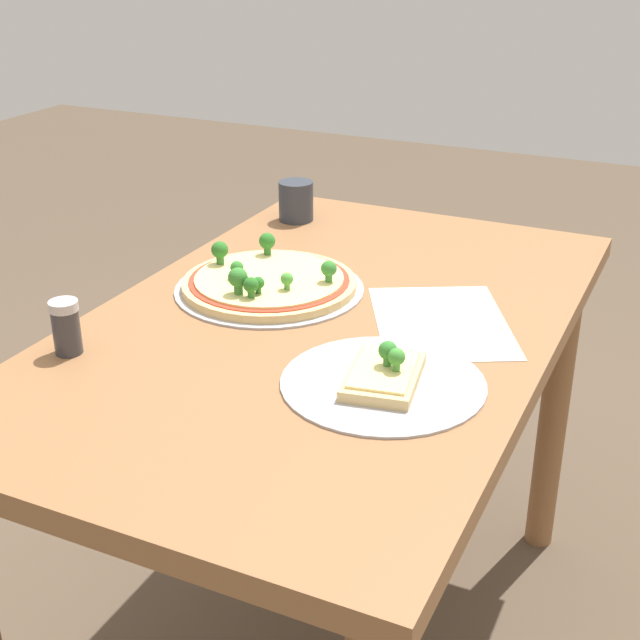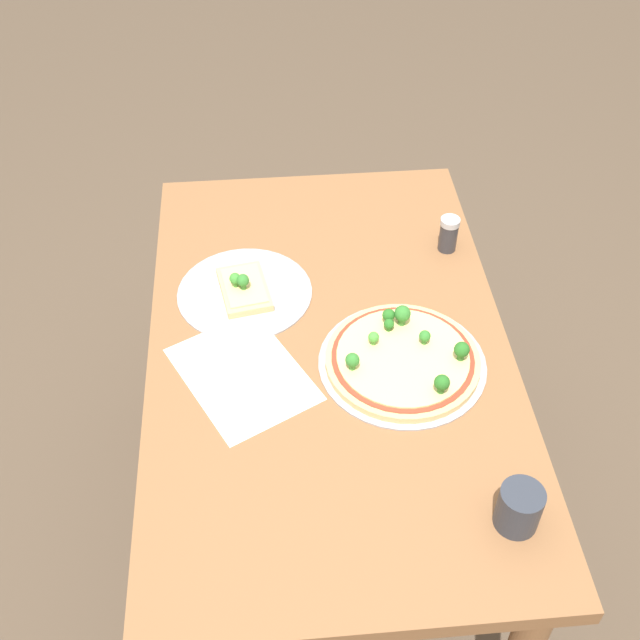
# 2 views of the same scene
# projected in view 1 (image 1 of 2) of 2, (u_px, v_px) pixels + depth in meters

# --- Properties ---
(dining_table) EXTENTS (1.16, 0.71, 0.72)m
(dining_table) POSITION_uv_depth(u_px,v_px,m) (326.00, 376.00, 1.46)
(dining_table) COLOR brown
(dining_table) RESTS_ON ground_plane
(pizza_tray_whole) EXTENTS (0.32, 0.32, 0.07)m
(pizza_tray_whole) POSITION_uv_depth(u_px,v_px,m) (268.00, 283.00, 1.52)
(pizza_tray_whole) COLOR #A3A3A8
(pizza_tray_whole) RESTS_ON dining_table
(pizza_tray_slice) EXTENTS (0.28, 0.28, 0.06)m
(pizza_tray_slice) POSITION_uv_depth(u_px,v_px,m) (384.00, 378.00, 1.22)
(pizza_tray_slice) COLOR #A3A3A8
(pizza_tray_slice) RESTS_ON dining_table
(drinking_cup) EXTENTS (0.07, 0.07, 0.08)m
(drinking_cup) POSITION_uv_depth(u_px,v_px,m) (296.00, 201.00, 1.85)
(drinking_cup) COLOR #2D333D
(drinking_cup) RESTS_ON dining_table
(condiment_shaker) EXTENTS (0.04, 0.04, 0.08)m
(condiment_shaker) POSITION_uv_depth(u_px,v_px,m) (66.00, 327.00, 1.29)
(condiment_shaker) COLOR #333338
(condiment_shaker) RESTS_ON dining_table
(paper_menu) EXTENTS (0.34, 0.31, 0.00)m
(paper_menu) POSITION_uv_depth(u_px,v_px,m) (441.00, 322.00, 1.40)
(paper_menu) COLOR white
(paper_menu) RESTS_ON dining_table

